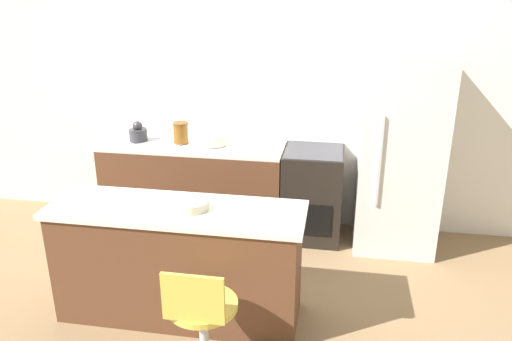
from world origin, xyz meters
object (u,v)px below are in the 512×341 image
(refrigerator, at_px, (399,155))
(stool_chair, at_px, (202,325))
(kettle, at_px, (138,133))
(oven_range, at_px, (312,194))
(mixing_bowl, at_px, (214,139))

(refrigerator, bearing_deg, stool_chair, -123.10)
(refrigerator, relative_size, kettle, 8.99)
(oven_range, height_order, stool_chair, oven_range)
(kettle, relative_size, mixing_bowl, 0.79)
(stool_chair, relative_size, kettle, 4.27)
(refrigerator, height_order, mixing_bowl, refrigerator)
(oven_range, relative_size, mixing_bowl, 3.52)
(oven_range, xyz_separation_m, mixing_bowl, (-1.01, 0.03, 0.51))
(kettle, bearing_deg, refrigerator, -1.36)
(refrigerator, height_order, stool_chair, refrigerator)
(oven_range, relative_size, refrigerator, 0.50)
(oven_range, bearing_deg, stool_chair, -104.75)
(oven_range, height_order, refrigerator, refrigerator)
(refrigerator, relative_size, mixing_bowl, 7.10)
(oven_range, distance_m, kettle, 1.88)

